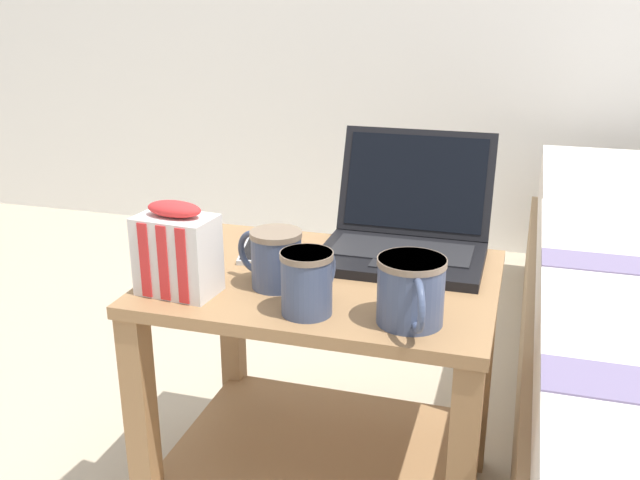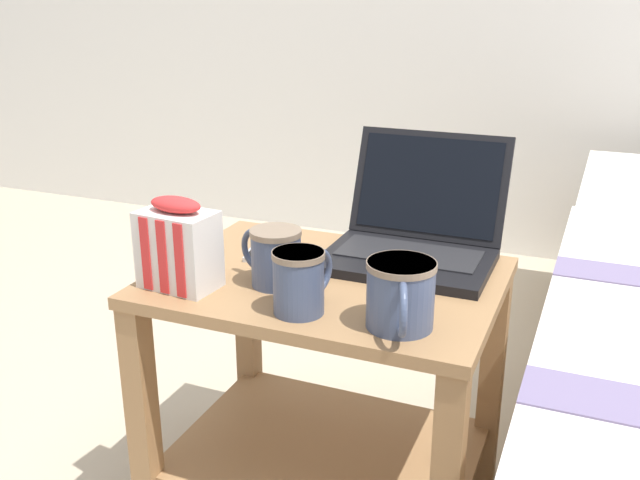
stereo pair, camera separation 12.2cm
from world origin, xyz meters
The scene contains 7 objects.
bedside_table centered at (0.00, 0.00, 0.31)m, with size 0.61×0.46×0.49m.
laptop centered at (0.12, 0.15, 0.54)m, with size 0.31×0.30×0.22m.
mug_front_left centered at (0.18, -0.15, 0.55)m, with size 0.11×0.15×0.10m.
mug_front_right centered at (-0.07, -0.07, 0.55)m, with size 0.13×0.09×0.10m.
mug_mid_center centered at (0.02, -0.15, 0.55)m, with size 0.08×0.13×0.10m.
snack_bag centered at (-0.22, -0.14, 0.56)m, with size 0.14×0.09×0.16m.
cell_phone centered at (-0.15, 0.08, 0.50)m, with size 0.11×0.16×0.01m.
Camera 2 is at (0.44, -1.09, 0.97)m, focal length 40.00 mm.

